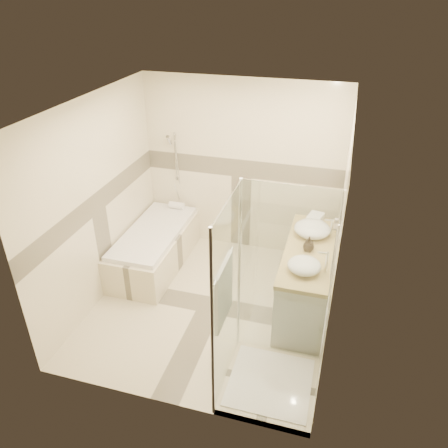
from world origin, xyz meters
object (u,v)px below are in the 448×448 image
(vessel_sink_far, at_px, (304,265))
(amenity_bottle_b, at_px, (309,244))
(shower_enclosure, at_px, (262,343))
(amenity_bottle_a, at_px, (309,244))
(bathtub, at_px, (155,246))
(vanity, at_px, (307,279))
(vessel_sink_near, at_px, (312,229))

(vessel_sink_far, xyz_separation_m, amenity_bottle_b, (0.00, 0.42, 0.01))
(shower_enclosure, distance_m, amenity_bottle_a, 1.33)
(bathtub, relative_size, vessel_sink_far, 4.73)
(amenity_bottle_a, bearing_deg, vanity, 63.07)
(vessel_sink_far, bearing_deg, amenity_bottle_a, 90.00)
(shower_enclosure, relative_size, amenity_bottle_a, 11.33)
(vanity, xyz_separation_m, vessel_sink_near, (-0.02, 0.32, 0.51))
(vanity, xyz_separation_m, shower_enclosure, (-0.29, -1.27, 0.08))
(bathtub, height_order, vessel_sink_near, vessel_sink_near)
(bathtub, bearing_deg, shower_enclosure, -41.10)
(shower_enclosure, xyz_separation_m, amenity_bottle_b, (0.27, 1.23, 0.43))
(bathtub, distance_m, vanity, 2.18)
(bathtub, height_order, amenity_bottle_a, amenity_bottle_a)
(vessel_sink_far, bearing_deg, amenity_bottle_b, 90.00)
(vessel_sink_near, height_order, amenity_bottle_a, amenity_bottle_a)
(vessel_sink_near, xyz_separation_m, amenity_bottle_b, (0.00, -0.36, -0.00))
(vessel_sink_far, distance_m, amenity_bottle_b, 0.42)
(vessel_sink_near, bearing_deg, bathtub, 179.23)
(vanity, xyz_separation_m, amenity_bottle_a, (-0.02, -0.04, 0.51))
(vanity, height_order, vessel_sink_far, vessel_sink_far)
(shower_enclosure, xyz_separation_m, vessel_sink_far, (0.27, 0.81, 0.42))
(bathtub, bearing_deg, vessel_sink_near, -0.77)
(bathtub, xyz_separation_m, vessel_sink_far, (2.13, -0.81, 0.61))
(bathtub, distance_m, shower_enclosure, 2.47)
(bathtub, xyz_separation_m, vessel_sink_near, (2.13, -0.03, 0.63))
(amenity_bottle_b, bearing_deg, shower_enclosure, -102.49)
(vessel_sink_near, bearing_deg, vessel_sink_far, -90.00)
(shower_enclosure, bearing_deg, amenity_bottle_b, 77.51)
(vanity, bearing_deg, amenity_bottle_b, -117.07)
(shower_enclosure, relative_size, amenity_bottle_b, 12.29)
(vessel_sink_near, relative_size, amenity_bottle_a, 2.43)
(vessel_sink_far, distance_m, amenity_bottle_a, 0.42)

